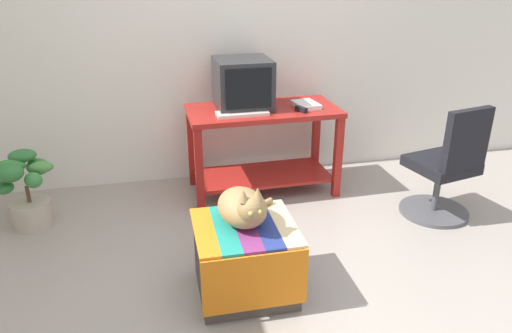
{
  "coord_description": "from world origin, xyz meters",
  "views": [
    {
      "loc": [
        -0.6,
        -2.04,
        1.82
      ],
      "look_at": [
        0.04,
        0.85,
        0.55
      ],
      "focal_mm": 33.84,
      "sensor_mm": 36.0,
      "label": 1
    }
  ],
  "objects_px": {
    "desk": "(263,136)",
    "office_chair": "(446,170)",
    "cat": "(244,207)",
    "tv_monitor": "(243,84)",
    "stapler": "(301,109)",
    "potted_plant": "(27,192)",
    "ottoman_with_blanket": "(245,259)",
    "keyboard": "(242,113)",
    "book": "(306,105)"
  },
  "relations": [
    {
      "from": "office_chair",
      "to": "stapler",
      "type": "relative_size",
      "value": 8.09
    },
    {
      "from": "tv_monitor",
      "to": "potted_plant",
      "type": "bearing_deg",
      "value": -171.71
    },
    {
      "from": "potted_plant",
      "to": "office_chair",
      "type": "bearing_deg",
      "value": -9.81
    },
    {
      "from": "tv_monitor",
      "to": "book",
      "type": "xyz_separation_m",
      "value": [
        0.5,
        -0.09,
        -0.17
      ]
    },
    {
      "from": "stapler",
      "to": "book",
      "type": "bearing_deg",
      "value": 31.25
    },
    {
      "from": "keyboard",
      "to": "book",
      "type": "relative_size",
      "value": 1.65
    },
    {
      "from": "book",
      "to": "potted_plant",
      "type": "relative_size",
      "value": 0.43
    },
    {
      "from": "ottoman_with_blanket",
      "to": "stapler",
      "type": "height_order",
      "value": "stapler"
    },
    {
      "from": "tv_monitor",
      "to": "office_chair",
      "type": "xyz_separation_m",
      "value": [
        1.37,
        -0.8,
        -0.53
      ]
    },
    {
      "from": "cat",
      "to": "office_chair",
      "type": "distance_m",
      "value": 1.74
    },
    {
      "from": "ottoman_with_blanket",
      "to": "potted_plant",
      "type": "bearing_deg",
      "value": 141.72
    },
    {
      "from": "tv_monitor",
      "to": "desk",
      "type": "bearing_deg",
      "value": -21.66
    },
    {
      "from": "desk",
      "to": "tv_monitor",
      "type": "height_order",
      "value": "tv_monitor"
    },
    {
      "from": "stapler",
      "to": "potted_plant",
      "type": "bearing_deg",
      "value": 155.83
    },
    {
      "from": "desk",
      "to": "office_chair",
      "type": "relative_size",
      "value": 1.37
    },
    {
      "from": "keyboard",
      "to": "potted_plant",
      "type": "relative_size",
      "value": 0.71
    },
    {
      "from": "potted_plant",
      "to": "stapler",
      "type": "bearing_deg",
      "value": 1.85
    },
    {
      "from": "ottoman_with_blanket",
      "to": "stapler",
      "type": "xyz_separation_m",
      "value": [
        0.68,
        1.17,
        0.52
      ]
    },
    {
      "from": "tv_monitor",
      "to": "office_chair",
      "type": "relative_size",
      "value": 0.5
    },
    {
      "from": "ottoman_with_blanket",
      "to": "tv_monitor",
      "type": "bearing_deg",
      "value": 79.35
    },
    {
      "from": "desk",
      "to": "book",
      "type": "distance_m",
      "value": 0.43
    },
    {
      "from": "book",
      "to": "potted_plant",
      "type": "height_order",
      "value": "book"
    },
    {
      "from": "keyboard",
      "to": "cat",
      "type": "xyz_separation_m",
      "value": [
        -0.22,
        -1.16,
        -0.18
      ]
    },
    {
      "from": "book",
      "to": "stapler",
      "type": "relative_size",
      "value": 2.2
    },
    {
      "from": "book",
      "to": "office_chair",
      "type": "xyz_separation_m",
      "value": [
        0.87,
        -0.71,
        -0.36
      ]
    },
    {
      "from": "desk",
      "to": "cat",
      "type": "distance_m",
      "value": 1.37
    },
    {
      "from": "tv_monitor",
      "to": "book",
      "type": "relative_size",
      "value": 1.84
    },
    {
      "from": "cat",
      "to": "office_chair",
      "type": "relative_size",
      "value": 0.48
    },
    {
      "from": "tv_monitor",
      "to": "potted_plant",
      "type": "height_order",
      "value": "tv_monitor"
    },
    {
      "from": "potted_plant",
      "to": "stapler",
      "type": "xyz_separation_m",
      "value": [
        2.08,
        0.07,
        0.47
      ]
    },
    {
      "from": "desk",
      "to": "office_chair",
      "type": "xyz_separation_m",
      "value": [
        1.22,
        -0.75,
        -0.1
      ]
    },
    {
      "from": "desk",
      "to": "stapler",
      "type": "relative_size",
      "value": 11.1
    },
    {
      "from": "potted_plant",
      "to": "office_chair",
      "type": "distance_m",
      "value": 3.08
    },
    {
      "from": "tv_monitor",
      "to": "stapler",
      "type": "relative_size",
      "value": 4.04
    },
    {
      "from": "desk",
      "to": "stapler",
      "type": "xyz_separation_m",
      "value": [
        0.27,
        -0.16,
        0.26
      ]
    },
    {
      "from": "book",
      "to": "cat",
      "type": "height_order",
      "value": "book"
    },
    {
      "from": "desk",
      "to": "office_chair",
      "type": "height_order",
      "value": "office_chair"
    },
    {
      "from": "tv_monitor",
      "to": "stapler",
      "type": "height_order",
      "value": "tv_monitor"
    },
    {
      "from": "cat",
      "to": "office_chair",
      "type": "bearing_deg",
      "value": 9.72
    },
    {
      "from": "keyboard",
      "to": "cat",
      "type": "relative_size",
      "value": 0.95
    },
    {
      "from": "desk",
      "to": "keyboard",
      "type": "relative_size",
      "value": 3.05
    },
    {
      "from": "desk",
      "to": "tv_monitor",
      "type": "distance_m",
      "value": 0.46
    },
    {
      "from": "ottoman_with_blanket",
      "to": "office_chair",
      "type": "distance_m",
      "value": 1.74
    },
    {
      "from": "desk",
      "to": "potted_plant",
      "type": "height_order",
      "value": "desk"
    },
    {
      "from": "ottoman_with_blanket",
      "to": "cat",
      "type": "xyz_separation_m",
      "value": [
        -0.0,
        0.02,
        0.33
      ]
    },
    {
      "from": "tv_monitor",
      "to": "office_chair",
      "type": "height_order",
      "value": "tv_monitor"
    },
    {
      "from": "book",
      "to": "cat",
      "type": "xyz_separation_m",
      "value": [
        -0.76,
        -1.26,
        -0.19
      ]
    },
    {
      "from": "desk",
      "to": "book",
      "type": "xyz_separation_m",
      "value": [
        0.35,
        -0.04,
        0.25
      ]
    },
    {
      "from": "keyboard",
      "to": "tv_monitor",
      "type": "bearing_deg",
      "value": 75.79
    },
    {
      "from": "office_chair",
      "to": "book",
      "type": "bearing_deg",
      "value": -51.78
    }
  ]
}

